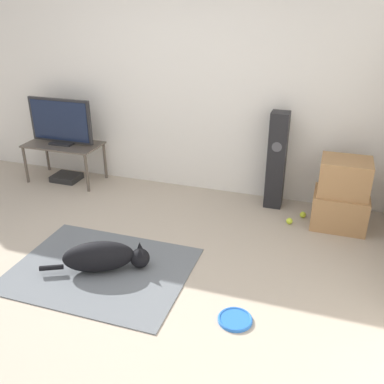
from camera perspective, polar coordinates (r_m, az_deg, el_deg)
ground_plane at (r=3.80m, az=-14.04°, el=-11.03°), size 12.00×12.00×0.00m
wall_back at (r=5.05m, az=-2.88°, el=14.59°), size 8.00×0.06×2.55m
area_rug at (r=3.86m, az=-12.00°, el=-10.05°), size 1.51×1.16×0.01m
dog at (r=3.77m, az=-11.74°, el=-8.46°), size 0.86×0.48×0.27m
frisbee at (r=3.29m, az=5.77°, el=-16.53°), size 0.26×0.26×0.03m
cardboard_box_lower at (r=4.62m, az=19.06°, el=-2.23°), size 0.54×0.44×0.36m
cardboard_box_upper at (r=4.48m, az=19.71°, el=1.92°), size 0.48×0.39×0.36m
floor_speaker at (r=4.73m, az=11.22°, el=4.12°), size 0.19×0.20×1.07m
tv_stand at (r=5.59m, az=-16.72°, el=5.60°), size 0.93×0.50×0.49m
tv at (r=5.50m, az=-17.13°, el=8.90°), size 0.83×0.20×0.56m
tennis_ball_by_boxes at (r=4.57m, az=12.86°, el=-3.79°), size 0.07×0.07×0.07m
tennis_ball_near_speaker at (r=4.73m, az=14.56°, el=-2.95°), size 0.07×0.07×0.07m
game_console at (r=5.72m, az=-16.38°, el=1.88°), size 0.34×0.28×0.07m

